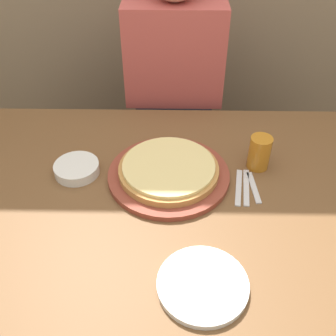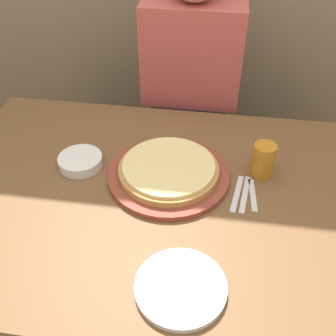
% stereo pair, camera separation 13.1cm
% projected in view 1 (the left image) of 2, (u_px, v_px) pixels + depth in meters
% --- Properties ---
extents(ground_plane, '(12.00, 12.00, 0.00)m').
position_uv_depth(ground_plane, '(168.00, 313.00, 1.74)').
color(ground_plane, '#756047').
extents(dining_table, '(1.55, 1.03, 0.73)m').
position_uv_depth(dining_table, '(168.00, 263.00, 1.51)').
color(dining_table, brown).
rests_on(dining_table, ground_plane).
extents(pizza_on_board, '(0.41, 0.41, 0.06)m').
position_uv_depth(pizza_on_board, '(168.00, 171.00, 1.32)').
color(pizza_on_board, brown).
rests_on(pizza_on_board, dining_table).
extents(beer_glass, '(0.07, 0.07, 0.12)m').
position_uv_depth(beer_glass, '(260.00, 151.00, 1.34)').
color(beer_glass, '#B7701E').
rests_on(beer_glass, dining_table).
extents(dinner_plate, '(0.24, 0.24, 0.02)m').
position_uv_depth(dinner_plate, '(203.00, 285.00, 1.00)').
color(dinner_plate, silver).
rests_on(dinner_plate, dining_table).
extents(side_bowl, '(0.15, 0.15, 0.04)m').
position_uv_depth(side_bowl, '(77.00, 169.00, 1.34)').
color(side_bowl, silver).
rests_on(side_bowl, dining_table).
extents(fork, '(0.04, 0.17, 0.00)m').
position_uv_depth(fork, '(239.00, 187.00, 1.29)').
color(fork, silver).
rests_on(fork, dining_table).
extents(dinner_knife, '(0.04, 0.17, 0.00)m').
position_uv_depth(dinner_knife, '(246.00, 187.00, 1.29)').
color(dinner_knife, silver).
rests_on(dinner_knife, dining_table).
extents(spoon, '(0.03, 0.15, 0.00)m').
position_uv_depth(spoon, '(254.00, 187.00, 1.29)').
color(spoon, silver).
rests_on(spoon, dining_table).
extents(diner_person, '(0.42, 0.20, 1.33)m').
position_uv_depth(diner_person, '(174.00, 109.00, 1.83)').
color(diner_person, '#33333D').
rests_on(diner_person, ground_plane).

